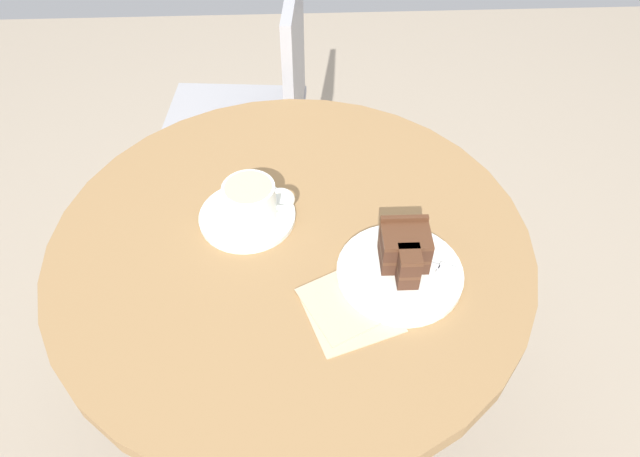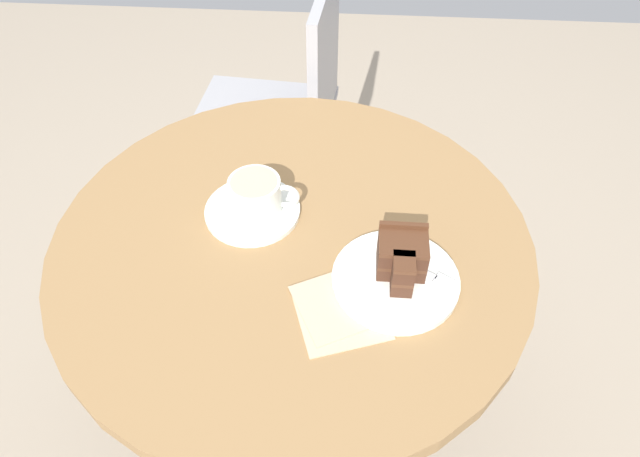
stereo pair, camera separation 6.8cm
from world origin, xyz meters
name	(u,v)px [view 2 (the right image)]	position (x,y,z in m)	size (l,w,h in m)	color
ground_plane	(302,422)	(0.00, 0.00, -0.01)	(4.40, 4.40, 0.01)	gray
cafe_table	(294,278)	(0.00, 0.00, 0.59)	(0.79, 0.79, 0.71)	olive
saucer	(253,211)	(-0.07, 0.05, 0.71)	(0.16, 0.16, 0.01)	silver
coffee_cup	(256,194)	(-0.06, 0.05, 0.75)	(0.12, 0.09, 0.06)	silver
teaspoon	(253,233)	(-0.06, -0.01, 0.72)	(0.09, 0.06, 0.00)	silver
cake_plate	(395,280)	(0.17, -0.08, 0.72)	(0.19, 0.19, 0.01)	silver
cake_slice	(402,256)	(0.17, -0.07, 0.75)	(0.07, 0.09, 0.07)	#422619
fork	(425,273)	(0.21, -0.07, 0.72)	(0.12, 0.08, 0.00)	silver
napkin	(339,309)	(0.08, -0.14, 0.71)	(0.16, 0.17, 0.00)	tan
cafe_chair	(289,106)	(-0.08, 0.65, 0.51)	(0.41, 0.41, 0.84)	#9E9EA3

